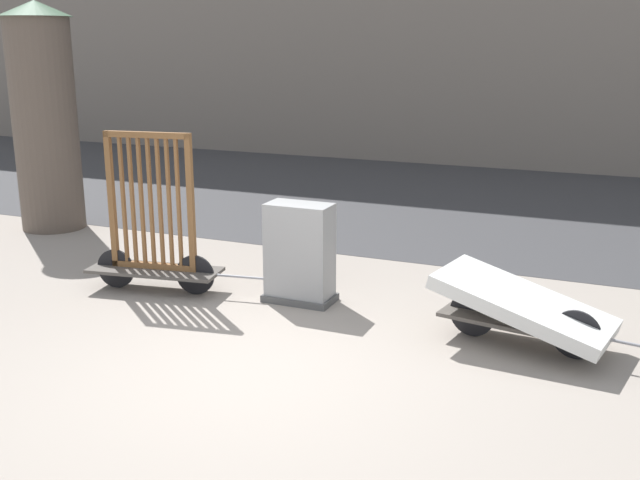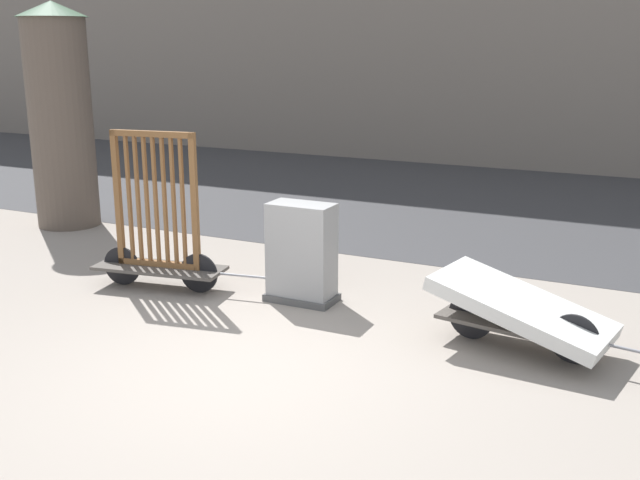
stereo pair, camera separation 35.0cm
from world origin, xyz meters
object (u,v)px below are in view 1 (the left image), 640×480
bike_cart_with_mattress (524,307)px  utility_cabinet (300,257)px  advertising_column (45,116)px  bike_cart_with_bedframe (153,239)px

bike_cart_with_mattress → utility_cabinet: utility_cabinet is taller
advertising_column → bike_cart_with_mattress: bearing=-14.5°
bike_cart_with_mattress → utility_cabinet: 2.62m
utility_cabinet → advertising_column: advertising_column is taller
bike_cart_with_bedframe → bike_cart_with_mattress: (4.35, -0.00, -0.24)m
bike_cart_with_bedframe → bike_cart_with_mattress: bearing=-9.2°
bike_cart_with_bedframe → bike_cart_with_mattress: size_ratio=0.97×
bike_cart_with_bedframe → advertising_column: bearing=140.3°
bike_cart_with_mattress → advertising_column: 8.12m
advertising_column → bike_cart_with_bedframe: bearing=-30.6°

